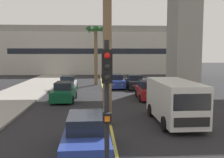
{
  "coord_description": "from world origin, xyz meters",
  "views": [
    {
      "loc": [
        -0.77,
        1.78,
        3.89
      ],
      "look_at": [
        0.0,
        14.0,
        2.67
      ],
      "focal_mm": 40.9,
      "sensor_mm": 36.0,
      "label": 1
    }
  ],
  "objects_px": {
    "traffic_light_median_near": "(107,104)",
    "traffic_light_median_far": "(104,70)",
    "car_queue_second": "(116,82)",
    "palm_tree_mid_median": "(107,10)",
    "car_queue_fifth": "(64,92)",
    "palm_tree_near_median": "(96,40)",
    "car_queue_third": "(86,137)",
    "car_queue_front": "(68,84)",
    "car_queue_fourth": "(148,91)",
    "delivery_van": "(174,100)",
    "car_queue_sixth": "(135,82)"
  },
  "relations": [
    {
      "from": "traffic_light_median_near",
      "to": "traffic_light_median_far",
      "type": "bearing_deg",
      "value": 88.64
    },
    {
      "from": "car_queue_second",
      "to": "traffic_light_median_far",
      "type": "height_order",
      "value": "traffic_light_median_far"
    },
    {
      "from": "palm_tree_mid_median",
      "to": "car_queue_fifth",
      "type": "bearing_deg",
      "value": 113.68
    },
    {
      "from": "palm_tree_near_median",
      "to": "traffic_light_median_far",
      "type": "bearing_deg",
      "value": -87.71
    },
    {
      "from": "car_queue_third",
      "to": "car_queue_front",
      "type": "bearing_deg",
      "value": 98.48
    },
    {
      "from": "car_queue_second",
      "to": "palm_tree_near_median",
      "type": "relative_size",
      "value": 0.57
    },
    {
      "from": "car_queue_front",
      "to": "traffic_light_median_near",
      "type": "height_order",
      "value": "traffic_light_median_near"
    },
    {
      "from": "car_queue_front",
      "to": "palm_tree_near_median",
      "type": "xyz_separation_m",
      "value": [
        2.95,
        5.07,
        4.79
      ]
    },
    {
      "from": "car_queue_fourth",
      "to": "delivery_van",
      "type": "height_order",
      "value": "delivery_van"
    },
    {
      "from": "car_queue_third",
      "to": "palm_tree_near_median",
      "type": "bearing_deg",
      "value": 89.02
    },
    {
      "from": "car_queue_third",
      "to": "delivery_van",
      "type": "xyz_separation_m",
      "value": [
        4.75,
        4.32,
        0.57
      ]
    },
    {
      "from": "car_queue_third",
      "to": "palm_tree_mid_median",
      "type": "distance_m",
      "value": 6.85
    },
    {
      "from": "car_queue_front",
      "to": "car_queue_sixth",
      "type": "height_order",
      "value": "same"
    },
    {
      "from": "palm_tree_near_median",
      "to": "palm_tree_mid_median",
      "type": "bearing_deg",
      "value": -88.08
    },
    {
      "from": "car_queue_fourth",
      "to": "palm_tree_near_median",
      "type": "distance_m",
      "value": 12.3
    },
    {
      "from": "car_queue_third",
      "to": "delivery_van",
      "type": "relative_size",
      "value": 0.79
    },
    {
      "from": "palm_tree_near_median",
      "to": "palm_tree_mid_median",
      "type": "distance_m",
      "value": 18.28
    },
    {
      "from": "car_queue_third",
      "to": "traffic_light_median_far",
      "type": "xyz_separation_m",
      "value": [
        0.93,
        8.68,
        1.99
      ]
    },
    {
      "from": "traffic_light_median_far",
      "to": "car_queue_sixth",
      "type": "bearing_deg",
      "value": 69.04
    },
    {
      "from": "palm_tree_near_median",
      "to": "car_queue_sixth",
      "type": "bearing_deg",
      "value": -42.53
    },
    {
      "from": "palm_tree_near_median",
      "to": "car_queue_front",
      "type": "bearing_deg",
      "value": -120.22
    },
    {
      "from": "car_queue_front",
      "to": "car_queue_fifth",
      "type": "distance_m",
      "value": 5.8
    },
    {
      "from": "car_queue_third",
      "to": "palm_tree_near_median",
      "type": "relative_size",
      "value": 0.56
    },
    {
      "from": "traffic_light_median_far",
      "to": "palm_tree_near_median",
      "type": "distance_m",
      "value": 13.95
    },
    {
      "from": "car_queue_fourth",
      "to": "delivery_van",
      "type": "bearing_deg",
      "value": -90.46
    },
    {
      "from": "car_queue_fourth",
      "to": "palm_tree_near_median",
      "type": "bearing_deg",
      "value": 113.05
    },
    {
      "from": "car_queue_fourth",
      "to": "traffic_light_median_near",
      "type": "height_order",
      "value": "traffic_light_median_near"
    },
    {
      "from": "car_queue_fourth",
      "to": "traffic_light_median_far",
      "type": "bearing_deg",
      "value": -140.32
    },
    {
      "from": "traffic_light_median_far",
      "to": "palm_tree_mid_median",
      "type": "distance_m",
      "value": 5.74
    },
    {
      "from": "car_queue_second",
      "to": "traffic_light_median_near",
      "type": "xyz_separation_m",
      "value": [
        -2.0,
        -22.85,
        1.99
      ]
    },
    {
      "from": "palm_tree_near_median",
      "to": "car_queue_third",
      "type": "bearing_deg",
      "value": -90.98
    },
    {
      "from": "car_queue_second",
      "to": "palm_tree_mid_median",
      "type": "distance_m",
      "value": 16.1
    },
    {
      "from": "car_queue_fourth",
      "to": "traffic_light_median_far",
      "type": "xyz_separation_m",
      "value": [
        -3.89,
        -3.23,
        1.99
      ]
    },
    {
      "from": "traffic_light_median_far",
      "to": "palm_tree_near_median",
      "type": "height_order",
      "value": "palm_tree_near_median"
    },
    {
      "from": "palm_tree_mid_median",
      "to": "traffic_light_median_near",
      "type": "bearing_deg",
      "value": -92.64
    },
    {
      "from": "car_queue_sixth",
      "to": "delivery_van",
      "type": "xyz_separation_m",
      "value": [
        0.1,
        -14.09,
        0.57
      ]
    },
    {
      "from": "car_queue_third",
      "to": "car_queue_fourth",
      "type": "height_order",
      "value": "same"
    },
    {
      "from": "traffic_light_median_near",
      "to": "palm_tree_near_median",
      "type": "height_order",
      "value": "palm_tree_near_median"
    },
    {
      "from": "traffic_light_median_near",
      "to": "delivery_van",
      "type": "bearing_deg",
      "value": 62.8
    },
    {
      "from": "delivery_van",
      "to": "palm_tree_mid_median",
      "type": "height_order",
      "value": "palm_tree_mid_median"
    },
    {
      "from": "palm_tree_near_median",
      "to": "car_queue_fifth",
      "type": "bearing_deg",
      "value": -103.62
    },
    {
      "from": "car_queue_second",
      "to": "car_queue_fifth",
      "type": "bearing_deg",
      "value": -122.44
    },
    {
      "from": "car_queue_front",
      "to": "car_queue_second",
      "type": "bearing_deg",
      "value": 19.97
    },
    {
      "from": "delivery_van",
      "to": "car_queue_sixth",
      "type": "bearing_deg",
      "value": 90.41
    },
    {
      "from": "car_queue_fifth",
      "to": "palm_tree_near_median",
      "type": "distance_m",
      "value": 12.16
    },
    {
      "from": "car_queue_sixth",
      "to": "palm_tree_mid_median",
      "type": "bearing_deg",
      "value": -104.33
    },
    {
      "from": "car_queue_fifth",
      "to": "palm_tree_mid_median",
      "type": "distance_m",
      "value": 9.73
    },
    {
      "from": "car_queue_fourth",
      "to": "traffic_light_median_near",
      "type": "bearing_deg",
      "value": -105.0
    },
    {
      "from": "car_queue_second",
      "to": "palm_tree_mid_median",
      "type": "height_order",
      "value": "palm_tree_mid_median"
    },
    {
      "from": "car_queue_fourth",
      "to": "traffic_light_median_far",
      "type": "relative_size",
      "value": 0.99
    }
  ]
}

